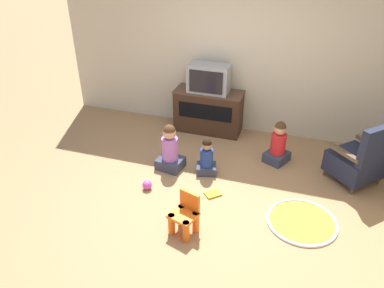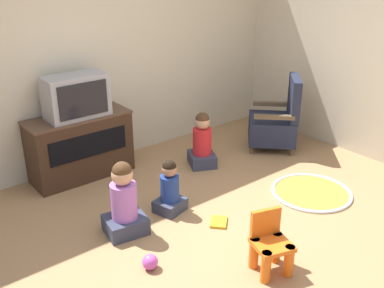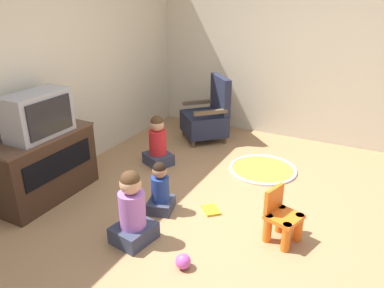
% 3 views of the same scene
% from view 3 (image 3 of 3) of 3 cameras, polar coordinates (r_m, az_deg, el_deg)
% --- Properties ---
extents(ground_plane, '(30.00, 30.00, 0.00)m').
position_cam_3_polar(ground_plane, '(3.73, 4.41, -11.82)').
color(ground_plane, '#9E754C').
extents(wall_back, '(5.68, 0.12, 2.68)m').
position_cam_3_polar(wall_back, '(4.35, -23.70, 10.65)').
color(wall_back, beige).
rests_on(wall_back, ground_plane).
extents(wall_right, '(0.12, 5.23, 2.68)m').
position_cam_3_polar(wall_right, '(5.58, 19.73, 13.54)').
color(wall_right, beige).
rests_on(wall_right, ground_plane).
extents(tv_cabinet, '(1.12, 0.46, 0.72)m').
position_cam_3_polar(tv_cabinet, '(4.26, -21.51, -3.09)').
color(tv_cabinet, '#382316').
rests_on(tv_cabinet, ground_plane).
extents(television, '(0.66, 0.34, 0.46)m').
position_cam_3_polar(television, '(4.04, -22.38, 4.16)').
color(television, '#939399').
rests_on(television, tv_cabinet).
extents(black_armchair, '(0.82, 0.82, 0.94)m').
position_cam_3_polar(black_armchair, '(5.53, 2.37, 4.16)').
color(black_armchair, brown).
rests_on(black_armchair, ground_plane).
extents(yellow_kid_chair, '(0.35, 0.34, 0.50)m').
position_cam_3_polar(yellow_kid_chair, '(3.48, 13.49, -11.18)').
color(yellow_kid_chair, orange).
rests_on(yellow_kid_chair, ground_plane).
extents(play_mat, '(0.84, 0.84, 0.04)m').
position_cam_3_polar(play_mat, '(4.78, 10.76, -3.80)').
color(play_mat, gold).
rests_on(play_mat, ground_plane).
extents(child_watching_left, '(0.33, 0.31, 0.54)m').
position_cam_3_polar(child_watching_left, '(3.79, -4.85, -7.02)').
color(child_watching_left, '#33384C').
rests_on(child_watching_left, ground_plane).
extents(child_watching_center, '(0.41, 0.43, 0.66)m').
position_cam_3_polar(child_watching_center, '(4.75, -5.24, 0.04)').
color(child_watching_center, '#33384C').
rests_on(child_watching_center, ground_plane).
extents(child_watching_right, '(0.40, 0.36, 0.70)m').
position_cam_3_polar(child_watching_right, '(3.37, -9.07, -10.12)').
color(child_watching_right, '#33384C').
rests_on(child_watching_right, ground_plane).
extents(toy_ball, '(0.13, 0.13, 0.13)m').
position_cam_3_polar(toy_ball, '(3.18, -1.36, -17.44)').
color(toy_ball, '#CC4CB2').
rests_on(toy_ball, ground_plane).
extents(book, '(0.24, 0.24, 0.02)m').
position_cam_3_polar(book, '(3.89, 2.94, -10.01)').
color(book, gold).
rests_on(book, ground_plane).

